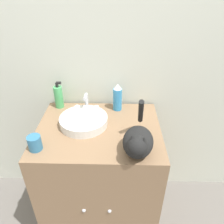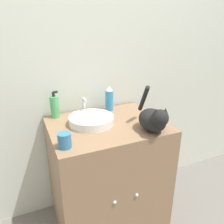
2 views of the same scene
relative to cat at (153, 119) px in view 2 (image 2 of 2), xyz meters
name	(u,v)px [view 2 (image 2 of 2)]	position (x,y,z in m)	size (l,w,h in m)	color
wall_back	(88,55)	(-0.22, 0.56, 0.33)	(6.00, 0.05, 2.50)	silver
vanity_cabinet	(107,176)	(-0.22, 0.21, -0.50)	(0.75, 0.61, 0.84)	#8C6B4C
sink_basin	(91,120)	(-0.31, 0.25, -0.05)	(0.30, 0.30, 0.05)	white
faucet	(84,108)	(-0.31, 0.41, -0.02)	(0.16, 0.09, 0.14)	silver
cat	(153,119)	(0.00, 0.00, 0.00)	(0.19, 0.36, 0.26)	black
soap_bottle	(55,106)	(-0.51, 0.46, 0.00)	(0.06, 0.06, 0.19)	#4CB266
spray_bottle	(109,99)	(-0.11, 0.44, 0.01)	(0.06, 0.06, 0.19)	#338CCC
cup	(65,140)	(-0.54, 0.02, -0.04)	(0.07, 0.07, 0.08)	teal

